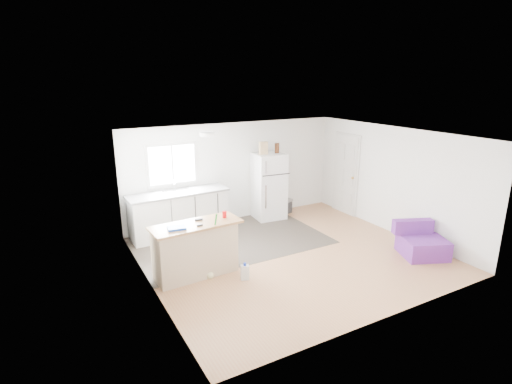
# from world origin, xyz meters

# --- Properties ---
(room) EXTENTS (5.51, 5.01, 2.41)m
(room) POSITION_xyz_m (0.00, 0.00, 1.20)
(room) COLOR #AE7049
(room) RESTS_ON ground
(vinyl_zone) EXTENTS (4.05, 2.50, 0.00)m
(vinyl_zone) POSITION_xyz_m (-0.73, 1.25, 0.00)
(vinyl_zone) COLOR #342D27
(vinyl_zone) RESTS_ON floor
(window) EXTENTS (1.18, 0.06, 0.98)m
(window) POSITION_xyz_m (-1.55, 2.49, 1.55)
(window) COLOR white
(window) RESTS_ON back_wall
(interior_door) EXTENTS (0.11, 0.92, 2.10)m
(interior_door) POSITION_xyz_m (2.72, 1.55, 1.02)
(interior_door) COLOR white
(interior_door) RESTS_ON right_wall
(ceiling_fixture) EXTENTS (0.30, 0.30, 0.07)m
(ceiling_fixture) POSITION_xyz_m (-1.20, 1.20, 2.36)
(ceiling_fixture) COLOR white
(ceiling_fixture) RESTS_ON ceiling
(kitchen_cabinets) EXTENTS (2.24, 0.76, 1.28)m
(kitchen_cabinets) POSITION_xyz_m (-1.56, 2.16, 0.51)
(kitchen_cabinets) COLOR white
(kitchen_cabinets) RESTS_ON floor
(peninsula) EXTENTS (1.62, 0.70, 0.98)m
(peninsula) POSITION_xyz_m (-1.93, 0.12, 0.49)
(peninsula) COLOR tan
(peninsula) RESTS_ON floor
(refrigerator) EXTENTS (0.78, 0.75, 1.65)m
(refrigerator) POSITION_xyz_m (0.77, 2.14, 0.82)
(refrigerator) COLOR white
(refrigerator) RESTS_ON floor
(cooler) EXTENTS (0.56, 0.46, 0.37)m
(cooler) POSITION_xyz_m (1.24, 2.24, 0.19)
(cooler) COLOR #313134
(cooler) RESTS_ON floor
(purple_seat) EXTENTS (1.05, 1.05, 0.67)m
(purple_seat) POSITION_xyz_m (2.29, -1.25, 0.24)
(purple_seat) COLOR #6C2D95
(purple_seat) RESTS_ON floor
(cleaner_jug) EXTENTS (0.17, 0.14, 0.32)m
(cleaner_jug) POSITION_xyz_m (-1.25, -0.45, 0.14)
(cleaner_jug) COLOR silver
(cleaner_jug) RESTS_ON floor
(mop) EXTENTS (0.24, 0.33, 1.20)m
(mop) POSITION_xyz_m (-1.74, -0.08, 0.23)
(mop) COLOR green
(mop) RESTS_ON floor
(red_cup) EXTENTS (0.10, 0.10, 0.12)m
(red_cup) POSITION_xyz_m (-1.34, 0.17, 1.04)
(red_cup) COLOR red
(red_cup) RESTS_ON peninsula
(blue_tray) EXTENTS (0.33, 0.26, 0.04)m
(blue_tray) POSITION_xyz_m (-2.28, 0.05, 1.00)
(blue_tray) COLOR #143FBC
(blue_tray) RESTS_ON peninsula
(tool_a) EXTENTS (0.15, 0.08, 0.03)m
(tool_a) POSITION_xyz_m (-1.80, 0.26, 0.99)
(tool_a) COLOR black
(tool_a) RESTS_ON peninsula
(tool_b) EXTENTS (0.10, 0.04, 0.03)m
(tool_b) POSITION_xyz_m (-1.89, -0.02, 0.99)
(tool_b) COLOR black
(tool_b) RESTS_ON peninsula
(cardboard_box) EXTENTS (0.21, 0.12, 0.30)m
(cardboard_box) POSITION_xyz_m (0.60, 2.12, 1.80)
(cardboard_box) COLOR tan
(cardboard_box) RESTS_ON refrigerator
(bottle_left) EXTENTS (0.09, 0.09, 0.25)m
(bottle_left) POSITION_xyz_m (0.98, 2.08, 1.77)
(bottle_left) COLOR #3D1C0B
(bottle_left) RESTS_ON refrigerator
(bottle_right) EXTENTS (0.08, 0.08, 0.25)m
(bottle_right) POSITION_xyz_m (0.94, 2.09, 1.77)
(bottle_right) COLOR #3D1C0B
(bottle_right) RESTS_ON refrigerator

